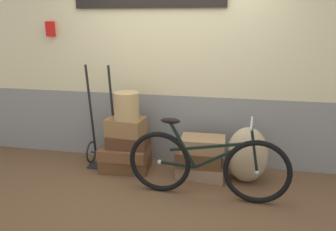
% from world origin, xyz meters
% --- Properties ---
extents(ground, '(9.68, 5.20, 0.06)m').
position_xyz_m(ground, '(0.00, 0.00, -0.03)').
color(ground, brown).
extents(station_building, '(7.68, 0.74, 2.73)m').
position_xyz_m(station_building, '(0.01, 0.85, 1.37)').
color(station_building, gray).
rests_on(station_building, ground).
extents(suitcase_0, '(0.66, 0.50, 0.17)m').
position_xyz_m(suitcase_0, '(-0.60, 0.36, 0.09)').
color(suitcase_0, brown).
rests_on(suitcase_0, ground).
extents(suitcase_1, '(0.62, 0.43, 0.14)m').
position_xyz_m(suitcase_1, '(-0.59, 0.32, 0.24)').
color(suitcase_1, brown).
rests_on(suitcase_1, suitcase_0).
extents(suitcase_2, '(0.52, 0.39, 0.16)m').
position_xyz_m(suitcase_2, '(-0.55, 0.37, 0.39)').
color(suitcase_2, '#4C2D19').
rests_on(suitcase_2, suitcase_1).
extents(suitcase_3, '(0.49, 0.39, 0.22)m').
position_xyz_m(suitcase_3, '(-0.58, 0.37, 0.58)').
color(suitcase_3, olive).
rests_on(suitcase_3, suitcase_2).
extents(suitcase_4, '(0.63, 0.47, 0.16)m').
position_xyz_m(suitcase_4, '(0.42, 0.35, 0.08)').
color(suitcase_4, '#937051').
rests_on(suitcase_4, ground).
extents(suitcase_5, '(0.56, 0.38, 0.19)m').
position_xyz_m(suitcase_5, '(0.38, 0.33, 0.26)').
color(suitcase_5, brown).
rests_on(suitcase_5, suitcase_4).
extents(suitcase_6, '(0.54, 0.38, 0.17)m').
position_xyz_m(suitcase_6, '(0.42, 0.32, 0.44)').
color(suitcase_6, '#9E754C').
rests_on(suitcase_6, suitcase_5).
extents(wicker_basket, '(0.32, 0.32, 0.34)m').
position_xyz_m(wicker_basket, '(-0.55, 0.35, 0.86)').
color(wicker_basket, tan).
rests_on(wicker_basket, suitcase_3).
extents(luggage_trolley, '(0.39, 0.37, 1.36)m').
position_xyz_m(luggage_trolley, '(-0.95, 0.45, 0.32)').
color(luggage_trolley, black).
rests_on(luggage_trolley, ground).
extents(burlap_sack, '(0.49, 0.41, 0.68)m').
position_xyz_m(burlap_sack, '(0.95, 0.32, 0.34)').
color(burlap_sack, tan).
rests_on(burlap_sack, ground).
extents(bicycle, '(1.78, 0.46, 0.90)m').
position_xyz_m(bicycle, '(0.51, -0.17, 0.38)').
color(bicycle, black).
rests_on(bicycle, ground).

